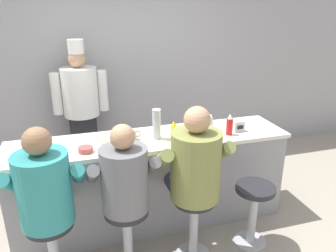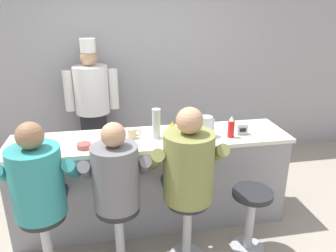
{
  "view_description": "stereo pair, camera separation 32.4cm",
  "coord_description": "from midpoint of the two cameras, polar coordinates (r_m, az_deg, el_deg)",
  "views": [
    {
      "loc": [
        -0.7,
        -2.62,
        2.23
      ],
      "look_at": [
        0.17,
        0.29,
        1.09
      ],
      "focal_mm": 35.0,
      "sensor_mm": 36.0,
      "label": 1
    },
    {
      "loc": [
        -0.38,
        -2.7,
        2.23
      ],
      "look_at": [
        0.17,
        0.29,
        1.09
      ],
      "focal_mm": 35.0,
      "sensor_mm": 36.0,
      "label": 2
    }
  ],
  "objects": [
    {
      "name": "cereal_bowl",
      "position": [
        3.08,
        -17.11,
        -4.02
      ],
      "size": [
        0.13,
        0.13,
        0.05
      ],
      "color": "#B24C47",
      "rests_on": "diner_counter"
    },
    {
      "name": "wall_back",
      "position": [
        4.71,
        -9.84,
        9.5
      ],
      "size": [
        10.0,
        0.06,
        2.7
      ],
      "color": "#99999E",
      "rests_on": "ground_plane"
    },
    {
      "name": "ketchup_bottle_red",
      "position": [
        3.34,
        7.97,
        0.12
      ],
      "size": [
        0.07,
        0.07,
        0.22
      ],
      "color": "red",
      "rests_on": "diner_counter"
    },
    {
      "name": "empty_stool_round",
      "position": [
        3.26,
        11.9,
        -13.46
      ],
      "size": [
        0.37,
        0.37,
        0.64
      ],
      "color": "#B2B5BA",
      "rests_on": "ground_plane"
    },
    {
      "name": "napkin_dispenser_chrome",
      "position": [
        3.46,
        9.65,
        -0.09
      ],
      "size": [
        0.11,
        0.07,
        0.11
      ],
      "color": "silver",
      "rests_on": "diner_counter"
    },
    {
      "name": "diner_counter",
      "position": [
        3.49,
        -5.54,
        -9.47
      ],
      "size": [
        2.81,
        0.64,
        0.97
      ],
      "color": "gray",
      "rests_on": "ground_plane"
    },
    {
      "name": "coffee_mug_tan",
      "position": [
        3.24,
        -9.06,
        -1.57
      ],
      "size": [
        0.14,
        0.09,
        0.1
      ],
      "color": "beige",
      "rests_on": "diner_counter"
    },
    {
      "name": "breakfast_plate",
      "position": [
        3.17,
        -13.62,
        -3.17
      ],
      "size": [
        0.22,
        0.22,
        0.04
      ],
      "color": "white",
      "rests_on": "diner_counter"
    },
    {
      "name": "water_pitcher_clear",
      "position": [
        3.33,
        3.72,
        0.16
      ],
      "size": [
        0.15,
        0.13,
        0.2
      ],
      "color": "silver",
      "rests_on": "diner_counter"
    },
    {
      "name": "diner_seated_olive",
      "position": [
        2.84,
        1.26,
        -7.55
      ],
      "size": [
        0.65,
        0.64,
        1.46
      ],
      "color": "#B2B5BA",
      "rests_on": "ground_plane"
    },
    {
      "name": "hot_sauce_bottle_orange",
      "position": [
        3.13,
        2.2,
        -1.92
      ],
      "size": [
        0.03,
        0.03,
        0.13
      ],
      "color": "orange",
      "rests_on": "diner_counter"
    },
    {
      "name": "coffee_mug_white",
      "position": [
        3.31,
        -25.32,
        -3.08
      ],
      "size": [
        0.13,
        0.08,
        0.08
      ],
      "color": "white",
      "rests_on": "diner_counter"
    },
    {
      "name": "diner_seated_teal",
      "position": [
        2.77,
        -23.84,
        -10.7
      ],
      "size": [
        0.62,
        0.61,
        1.42
      ],
      "color": "#B2B5BA",
      "rests_on": "ground_plane"
    },
    {
      "name": "cook_in_whites_near",
      "position": [
        4.48,
        -16.91,
        3.74
      ],
      "size": [
        0.71,
        0.46,
        1.82
      ],
      "color": "#232328",
      "rests_on": "ground_plane"
    },
    {
      "name": "mustard_bottle_yellow",
      "position": [
        3.14,
        -1.95,
        -1.13
      ],
      "size": [
        0.06,
        0.06,
        0.21
      ],
      "color": "yellow",
      "rests_on": "diner_counter"
    },
    {
      "name": "ground_plane",
      "position": [
        3.51,
        -4.17,
        -18.89
      ],
      "size": [
        20.0,
        20.0,
        0.0
      ],
      "primitive_type": "plane",
      "color": "#9E9384"
    },
    {
      "name": "diner_seated_grey",
      "position": [
        2.75,
        -11.03,
        -9.93
      ],
      "size": [
        0.58,
        0.57,
        1.38
      ],
      "color": "#B2B5BA",
      "rests_on": "ground_plane"
    },
    {
      "name": "cup_stack_steel",
      "position": [
        3.2,
        -4.9,
        0.27
      ],
      "size": [
        0.09,
        0.09,
        0.3
      ],
      "color": "#B7BABF",
      "rests_on": "diner_counter"
    }
  ]
}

